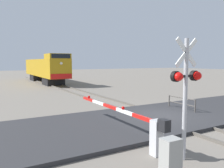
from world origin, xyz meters
name	(u,v)px	position (x,y,z in m)	size (l,w,h in m)	color
ground_plane	(159,118)	(0.00, 0.00, 0.00)	(160.00, 160.00, 0.00)	slate
rail_track_left	(149,119)	(-0.72, 0.00, 0.07)	(0.08, 80.00, 0.15)	#59544C
rail_track_right	(168,116)	(0.72, 0.00, 0.07)	(0.08, 80.00, 0.15)	#59544C
road_surface	(159,117)	(0.00, 0.00, 0.08)	(36.00, 6.08, 0.17)	#2D2D30
locomotive	(45,68)	(0.00, 26.10, 2.18)	(2.80, 16.83, 4.25)	black
crossing_signal	(186,85)	(-3.03, -4.68, 2.48)	(1.18, 0.33, 4.00)	#ADADB2
crossing_gate	(140,124)	(-3.58, -2.96, 0.86)	(0.36, 6.89, 1.36)	silver
utility_cabinet	(170,161)	(-4.52, -5.58, 0.62)	(0.49, 0.39, 1.25)	#999993
guard_railing	(181,102)	(2.45, 0.65, 0.61)	(0.08, 2.29, 0.95)	#4C4742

